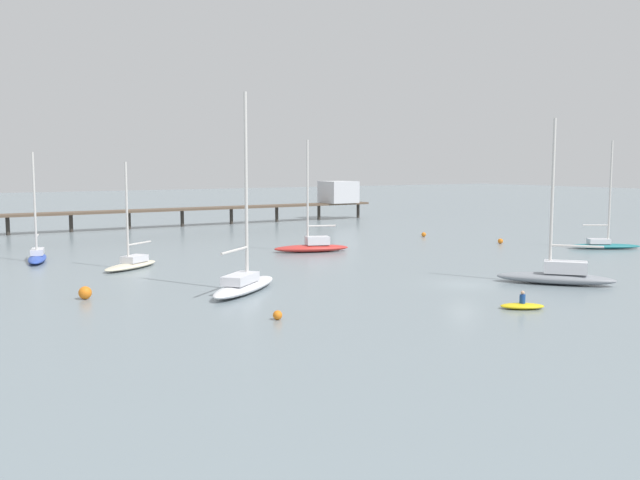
{
  "coord_description": "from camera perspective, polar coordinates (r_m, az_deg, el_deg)",
  "views": [
    {
      "loc": [
        -36.38,
        -38.52,
        8.97
      ],
      "look_at": [
        0.0,
        20.29,
        1.5
      ],
      "focal_mm": 39.66,
      "sensor_mm": 36.0,
      "label": 1
    }
  ],
  "objects": [
    {
      "name": "ground_plane",
      "position": [
        53.74,
        11.48,
        -3.57
      ],
      "size": [
        400.0,
        400.0,
        0.0
      ],
      "primitive_type": "plane",
      "color": "gray"
    },
    {
      "name": "pier",
      "position": [
        109.71,
        -3.62,
        3.3
      ],
      "size": [
        64.0,
        5.03,
        6.15
      ],
      "color": "brown",
      "rests_on": "ground_plane"
    },
    {
      "name": "sailboat_blue",
      "position": [
        70.05,
        -21.86,
        -1.1
      ],
      "size": [
        3.13,
        7.0,
        10.04
      ],
      "color": "#2D4CB7",
      "rests_on": "ground_plane"
    },
    {
      "name": "sailboat_red",
      "position": [
        72.3,
        -0.61,
        -0.41
      ],
      "size": [
        8.1,
        4.63,
        11.37
      ],
      "color": "red",
      "rests_on": "ground_plane"
    },
    {
      "name": "sailboat_white",
      "position": [
        49.79,
        -6.16,
        -3.35
      ],
      "size": [
        8.22,
        7.38,
        13.91
      ],
      "color": "white",
      "rests_on": "ground_plane"
    },
    {
      "name": "sailboat_teal",
      "position": [
        80.74,
        21.91,
        -0.19
      ],
      "size": [
        7.4,
        5.62,
        11.39
      ],
      "color": "#1E727A",
      "rests_on": "ground_plane"
    },
    {
      "name": "sailboat_gray",
      "position": [
        55.77,
        18.62,
        -2.59
      ],
      "size": [
        7.05,
        7.94,
        12.32
      ],
      "color": "gray",
      "rests_on": "ground_plane"
    },
    {
      "name": "sailboat_cream",
      "position": [
        62.97,
        -14.96,
        -1.72
      ],
      "size": [
        6.47,
        5.45,
        9.15
      ],
      "color": "beige",
      "rests_on": "ground_plane"
    },
    {
      "name": "dinghy_yellow",
      "position": [
        45.8,
        16.0,
        -5.1
      ],
      "size": [
        2.94,
        2.49,
        1.14
      ],
      "color": "yellow",
      "rests_on": "ground_plane"
    },
    {
      "name": "mooring_buoy_outer",
      "position": [
        82.25,
        14.35,
        -0.08
      ],
      "size": [
        0.59,
        0.59,
        0.59
      ],
      "primitive_type": "sphere",
      "color": "orange",
      "rests_on": "ground_plane"
    },
    {
      "name": "mooring_buoy_mid",
      "position": [
        88.15,
        8.37,
        0.44
      ],
      "size": [
        0.57,
        0.57,
        0.57
      ],
      "primitive_type": "sphere",
      "color": "orange",
      "rests_on": "ground_plane"
    },
    {
      "name": "mooring_buoy_far",
      "position": [
        41.06,
        -3.44,
        -6.07
      ],
      "size": [
        0.55,
        0.55,
        0.55
      ],
      "primitive_type": "sphere",
      "color": "orange",
      "rests_on": "ground_plane"
    },
    {
      "name": "mooring_buoy_near",
      "position": [
        49.62,
        -18.42,
        -4.06
      ],
      "size": [
        0.87,
        0.87,
        0.87
      ],
      "primitive_type": "sphere",
      "color": "orange",
      "rests_on": "ground_plane"
    }
  ]
}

